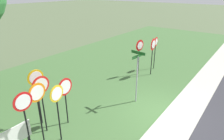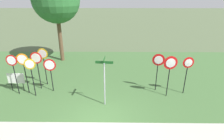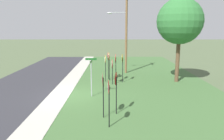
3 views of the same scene
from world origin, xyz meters
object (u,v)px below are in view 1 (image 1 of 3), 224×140
(yield_sign_near_left, at_px, (156,45))
(notice_board, at_px, (17,136))
(stop_sign_far_right, at_px, (57,102))
(stop_sign_near_left, at_px, (42,92))
(stop_sign_center_tall, at_px, (38,102))
(stop_sign_far_left, at_px, (37,86))
(stop_sign_near_right, at_px, (25,112))
(stop_sign_far_center, at_px, (65,91))
(yield_sign_near_right, at_px, (140,49))
(street_name_post, at_px, (137,73))
(yield_sign_far_left, at_px, (153,48))

(yield_sign_near_left, distance_m, notice_board, 10.92)
(stop_sign_far_right, relative_size, notice_board, 1.99)
(stop_sign_near_left, bearing_deg, stop_sign_center_tall, -130.21)
(stop_sign_far_left, xyz_separation_m, notice_board, (-1.62, -0.92, -1.09))
(stop_sign_center_tall, bearing_deg, stop_sign_near_right, -174.50)
(stop_sign_near_left, xyz_separation_m, stop_sign_center_tall, (-0.56, -0.61, 0.06))
(stop_sign_far_right, relative_size, yield_sign_near_left, 1.01)
(stop_sign_far_right, bearing_deg, stop_sign_center_tall, 142.15)
(stop_sign_far_center, relative_size, stop_sign_far_right, 0.90)
(stop_sign_far_left, bearing_deg, notice_board, -144.22)
(yield_sign_near_right, bearing_deg, stop_sign_near_left, -170.17)
(stop_sign_near_right, relative_size, stop_sign_far_center, 1.17)
(yield_sign_near_left, relative_size, street_name_post, 0.87)
(yield_sign_near_left, bearing_deg, stop_sign_far_center, 174.31)
(stop_sign_near_right, xyz_separation_m, yield_sign_far_left, (9.44, -0.13, 0.09))
(street_name_post, bearing_deg, yield_sign_near_right, 32.10)
(stop_sign_center_tall, distance_m, yield_sign_near_right, 8.31)
(yield_sign_near_right, height_order, notice_board, yield_sign_near_right)
(yield_sign_far_left, height_order, street_name_post, street_name_post)
(yield_sign_near_left, xyz_separation_m, yield_sign_near_right, (-1.72, 0.40, 0.06))
(stop_sign_far_left, distance_m, stop_sign_far_center, 1.23)
(stop_sign_far_center, relative_size, yield_sign_near_left, 0.91)
(yield_sign_far_left, xyz_separation_m, street_name_post, (-3.84, -0.99, -0.28))
(stop_sign_far_left, bearing_deg, yield_sign_near_left, -0.80)
(stop_sign_near_left, bearing_deg, stop_sign_near_right, -146.05)
(stop_sign_far_left, bearing_deg, stop_sign_far_center, -46.32)
(stop_sign_far_left, relative_size, stop_sign_far_center, 1.18)
(yield_sign_near_left, distance_m, street_name_post, 5.20)
(notice_board, bearing_deg, street_name_post, -13.69)
(stop_sign_near_left, xyz_separation_m, yield_sign_near_right, (7.73, -0.11, 0.00))
(stop_sign_near_right, relative_size, street_name_post, 0.92)
(stop_sign_center_tall, bearing_deg, yield_sign_far_left, -5.85)
(stop_sign_far_left, relative_size, yield_sign_near_right, 1.05)
(street_name_post, relative_size, notice_board, 2.28)
(stop_sign_center_tall, bearing_deg, stop_sign_far_right, -35.15)
(street_name_post, bearing_deg, stop_sign_center_tall, 170.85)
(stop_sign_near_right, xyz_separation_m, notice_board, (-0.25, 0.43, -1.07))
(notice_board, bearing_deg, stop_sign_far_left, 30.68)
(stop_sign_center_tall, xyz_separation_m, street_name_post, (4.99, -1.22, -0.25))
(stop_sign_far_right, distance_m, yield_sign_near_left, 9.46)
(stop_sign_far_center, height_order, stop_sign_center_tall, stop_sign_center_tall)
(yield_sign_near_right, distance_m, street_name_post, 3.73)
(stop_sign_far_center, distance_m, yield_sign_near_right, 6.82)
(stop_sign_far_left, bearing_deg, stop_sign_far_right, -91.00)
(stop_sign_center_tall, relative_size, street_name_post, 0.94)
(stop_sign_far_right, xyz_separation_m, yield_sign_near_right, (7.73, 0.84, 0.11))
(stop_sign_near_left, xyz_separation_m, stop_sign_far_right, (0.00, -0.95, -0.11))
(stop_sign_near_right, xyz_separation_m, stop_sign_far_right, (1.17, -0.23, -0.12))
(stop_sign_near_right, bearing_deg, stop_sign_near_left, 32.03)
(stop_sign_near_left, bearing_deg, street_name_post, -20.17)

